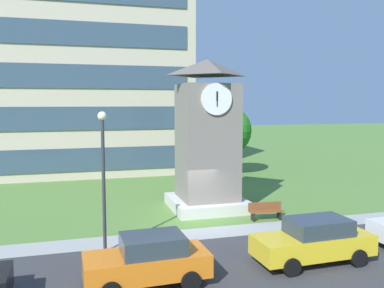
# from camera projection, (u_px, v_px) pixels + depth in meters

# --- Properties ---
(ground_plane) EXTENTS (160.00, 160.00, 0.00)m
(ground_plane) POSITION_uv_depth(u_px,v_px,m) (200.00, 223.00, 20.59)
(ground_plane) COLOR #567F38
(street_asphalt) EXTENTS (120.00, 7.20, 0.01)m
(street_asphalt) POSITION_uv_depth(u_px,v_px,m) (249.00, 270.00, 14.79)
(street_asphalt) COLOR #38383A
(street_asphalt) RESTS_ON ground
(kerb_strip) EXTENTS (120.00, 1.60, 0.01)m
(kerb_strip) POSITION_uv_depth(u_px,v_px,m) (210.00, 233.00, 19.00)
(kerb_strip) COLOR #9E9E99
(kerb_strip) RESTS_ON ground
(office_building) EXTENTS (19.68, 15.30, 16.00)m
(office_building) POSITION_uv_depth(u_px,v_px,m) (72.00, 81.00, 38.17)
(office_building) COLOR beige
(office_building) RESTS_ON ground
(clock_tower) EXTENTS (4.09, 4.09, 8.41)m
(clock_tower) POSITION_uv_depth(u_px,v_px,m) (207.00, 144.00, 23.02)
(clock_tower) COLOR slate
(clock_tower) RESTS_ON ground
(park_bench) EXTENTS (1.83, 0.62, 0.88)m
(park_bench) POSITION_uv_depth(u_px,v_px,m) (266.00, 211.00, 21.10)
(park_bench) COLOR brown
(park_bench) RESTS_ON ground
(street_lamp) EXTENTS (0.36, 0.36, 5.68)m
(street_lamp) POSITION_uv_depth(u_px,v_px,m) (103.00, 165.00, 16.26)
(street_lamp) COLOR #333338
(street_lamp) RESTS_ON ground
(tree_by_building) EXTENTS (4.07, 4.07, 5.74)m
(tree_by_building) POSITION_uv_depth(u_px,v_px,m) (227.00, 131.00, 33.77)
(tree_by_building) COLOR #513823
(tree_by_building) RESTS_ON ground
(parked_car_orange) EXTENTS (4.12, 1.98, 1.69)m
(parked_car_orange) POSITION_uv_depth(u_px,v_px,m) (148.00, 260.00, 13.50)
(parked_car_orange) COLOR orange
(parked_car_orange) RESTS_ON ground
(parked_car_yellow) EXTENTS (4.56, 2.01, 1.69)m
(parked_car_yellow) POSITION_uv_depth(u_px,v_px,m) (314.00, 240.00, 15.41)
(parked_car_yellow) COLOR gold
(parked_car_yellow) RESTS_ON ground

